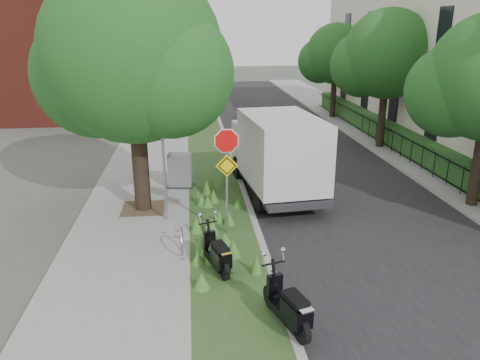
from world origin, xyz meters
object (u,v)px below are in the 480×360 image
object	(u,v)px
scooter_far	(291,312)
utility_cabinet	(180,171)
box_truck	(277,151)
sign_assembly	(227,160)
scooter_near	(218,257)

from	to	relation	value
scooter_far	utility_cabinet	distance (m)	9.28
scooter_far	box_truck	bearing A→B (deg)	81.59
sign_assembly	box_truck	size ratio (longest dim) A/B	0.56
box_truck	utility_cabinet	world-z (taller)	box_truck
scooter_far	scooter_near	bearing A→B (deg)	117.26
scooter_near	scooter_far	size ratio (longest dim) A/B	0.93
sign_assembly	scooter_near	bearing A→B (deg)	-100.36
utility_cabinet	sign_assembly	bearing A→B (deg)	-72.06
sign_assembly	utility_cabinet	world-z (taller)	sign_assembly
sign_assembly	scooter_far	bearing A→B (deg)	-79.58
sign_assembly	scooter_near	world-z (taller)	sign_assembly
scooter_far	utility_cabinet	bearing A→B (deg)	104.09
scooter_near	utility_cabinet	bearing A→B (deg)	98.64
scooter_near	box_truck	xyz separation A→B (m)	(2.45, 5.60, 1.14)
sign_assembly	box_truck	world-z (taller)	sign_assembly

